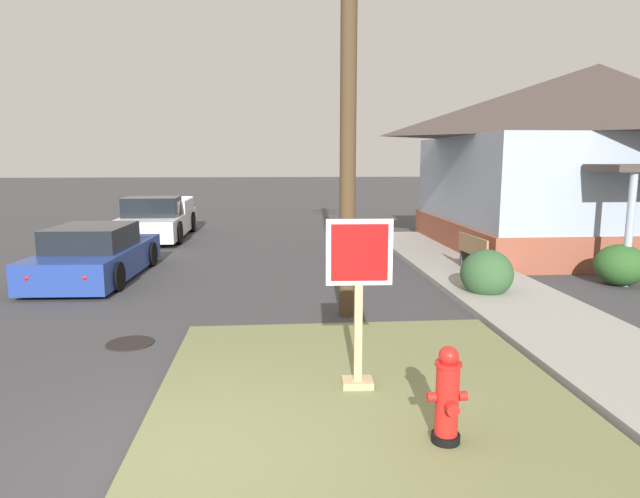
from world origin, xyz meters
The scene contains 12 objects.
ground_plane centered at (0.00, 0.00, 0.00)m, with size 160.00×160.00×0.00m, color #3D3D3F.
grass_corner_patch centered at (1.84, 1.51, 0.04)m, with size 4.77×5.08×0.08m, color olive.
sidewalk_strip centered at (5.42, 5.98, 0.06)m, with size 2.20×17.88×0.12m, color #9E9B93.
fire_hydrant centered at (2.43, 0.14, 0.53)m, with size 0.38×0.34×0.95m.
stop_sign centered at (1.79, 1.49, 1.06)m, with size 0.76×0.29×2.00m.
manhole_cover centered at (-1.36, 3.52, 0.01)m, with size 0.70×0.70×0.02m, color black.
parked_sedan_blue centered at (-3.31, 8.30, 0.54)m, with size 2.10×4.52×1.25m.
pickup_truck_white centered at (-3.26, 14.84, 0.62)m, with size 2.15×5.27×1.48m.
street_bench centered at (5.56, 7.72, 0.59)m, with size 0.50×1.58×0.85m.
corner_house centered at (10.41, 11.45, 2.83)m, with size 9.24×8.99×5.51m.
shrub_near_porch centered at (8.36, 6.60, 0.45)m, with size 1.08×1.08×0.90m, color #2C5925.
shrub_by_curb centered at (5.04, 5.82, 0.48)m, with size 1.04×1.04×0.96m, color #325832.
Camera 1 is at (0.83, -4.62, 2.75)m, focal length 30.89 mm.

